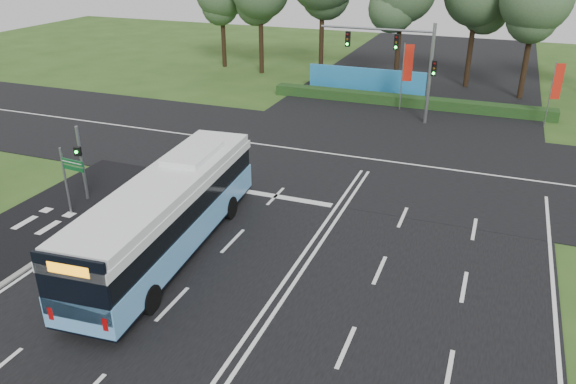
{
  "coord_description": "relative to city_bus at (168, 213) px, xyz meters",
  "views": [
    {
      "loc": [
        6.79,
        -19.33,
        12.37
      ],
      "look_at": [
        -1.45,
        2.0,
        1.88
      ],
      "focal_mm": 35.0,
      "sensor_mm": 36.0,
      "label": 1
    }
  ],
  "objects": [
    {
      "name": "road_cross",
      "position": [
        5.35,
        13.72,
        -1.83
      ],
      "size": [
        120.0,
        14.0,
        0.05
      ],
      "primitive_type": "cube",
      "color": "black",
      "rests_on": "ground"
    },
    {
      "name": "ground",
      "position": [
        5.35,
        1.72,
        -1.85
      ],
      "size": [
        120.0,
        120.0,
        0.0
      ],
      "primitive_type": "plane",
      "color": "#2B4B19",
      "rests_on": "ground"
    },
    {
      "name": "street_sign",
      "position": [
        -6.16,
        1.28,
        0.35
      ],
      "size": [
        1.34,
        0.21,
        3.44
      ],
      "rotation": [
        0.0,
        0.0,
        -0.09
      ],
      "color": "gray",
      "rests_on": "ground"
    },
    {
      "name": "traffic_light_gantry",
      "position": [
        5.55,
        22.22,
        2.81
      ],
      "size": [
        8.41,
        0.28,
        7.0
      ],
      "color": "gray",
      "rests_on": "ground"
    },
    {
      "name": "banner_flag_right",
      "position": [
        15.58,
        24.42,
        1.15
      ],
      "size": [
        0.66,
        0.22,
        4.6
      ],
      "rotation": [
        0.0,
        0.0,
        0.25
      ],
      "color": "gray",
      "rests_on": "ground"
    },
    {
      "name": "hedge",
      "position": [
        5.35,
        26.22,
        -1.45
      ],
      "size": [
        22.0,
        1.2,
        0.8
      ],
      "primitive_type": "cube",
      "color": "#173513",
      "rests_on": "ground"
    },
    {
      "name": "bike_path",
      "position": [
        -7.15,
        -1.28,
        -1.82
      ],
      "size": [
        5.0,
        18.0,
        0.06
      ],
      "primitive_type": "cube",
      "color": "black",
      "rests_on": "ground"
    },
    {
      "name": "pedestrian_signal",
      "position": [
        -6.85,
        2.93,
        0.3
      ],
      "size": [
        0.36,
        0.44,
        3.93
      ],
      "rotation": [
        0.0,
        0.0,
        0.31
      ],
      "color": "gray",
      "rests_on": "ground"
    },
    {
      "name": "blue_hoarding",
      "position": [
        1.35,
        28.72,
        -0.75
      ],
      "size": [
        10.0,
        0.3,
        2.2
      ],
      "primitive_type": "cube",
      "color": "#227CBD",
      "rests_on": "ground"
    },
    {
      "name": "city_bus",
      "position": [
        0.0,
        0.0,
        0.0
      ],
      "size": [
        3.74,
        13.0,
        3.68
      ],
      "rotation": [
        0.0,
        0.0,
        0.08
      ],
      "color": "#60A3DF",
      "rests_on": "ground"
    },
    {
      "name": "kerb_strip",
      "position": [
        -4.75,
        -1.28,
        -1.79
      ],
      "size": [
        0.25,
        18.0,
        0.12
      ],
      "primitive_type": "cube",
      "color": "gray",
      "rests_on": "ground"
    },
    {
      "name": "road_main",
      "position": [
        5.35,
        1.72,
        -1.83
      ],
      "size": [
        20.0,
        120.0,
        0.04
      ],
      "primitive_type": "cube",
      "color": "black",
      "rests_on": "ground"
    },
    {
      "name": "banner_flag_mid",
      "position": [
        5.23,
        25.0,
        1.47
      ],
      "size": [
        0.74,
        0.25,
        5.13
      ],
      "rotation": [
        0.0,
        0.0,
        0.27
      ],
      "color": "gray",
      "rests_on": "ground"
    }
  ]
}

